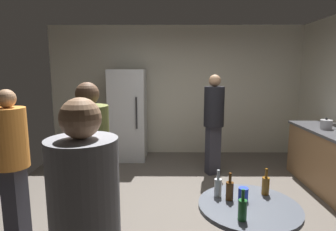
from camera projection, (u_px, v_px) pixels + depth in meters
ground_plane at (181, 216)px, 3.52m from camera, size 5.20×5.20×0.10m
wall_back at (177, 91)px, 5.88m from camera, size 5.32×0.06×2.70m
refrigerator at (128, 115)px, 5.54m from camera, size 0.70×0.68×1.80m
kettle at (326, 124)px, 4.20m from camera, size 0.24×0.17×0.18m
foreground_table at (248, 217)px, 2.20m from camera, size 0.80×0.80×0.73m
beer_bottle_amber at (266, 185)px, 2.35m from camera, size 0.06×0.06×0.23m
beer_bottle_brown at (230, 190)px, 2.25m from camera, size 0.06×0.06×0.23m
beer_bottle_green at (242, 209)px, 1.95m from camera, size 0.06×0.06×0.23m
beer_bottle_clear at (218, 187)px, 2.32m from camera, size 0.06×0.06×0.23m
plastic_cup_blue at (243, 194)px, 2.24m from camera, size 0.08×0.08×0.11m
person_in_black_shirt at (214, 117)px, 4.67m from camera, size 0.44×0.44×1.72m
person_in_orange_shirt at (11, 154)px, 2.85m from camera, size 0.37×0.37×1.60m
person_in_olive_shirt at (91, 163)px, 2.40m from camera, size 0.48×0.48×1.69m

